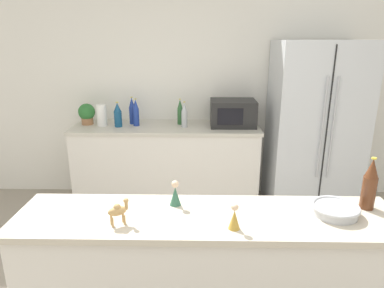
{
  "coord_description": "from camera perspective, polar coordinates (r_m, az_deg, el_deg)",
  "views": [
    {
      "loc": [
        -0.01,
        -1.21,
        1.82
      ],
      "look_at": [
        -0.07,
        1.4,
        1.01
      ],
      "focal_mm": 32.0,
      "sensor_mm": 36.0,
      "label": 1
    }
  ],
  "objects": [
    {
      "name": "back_counter",
      "position": [
        3.88,
        -4.19,
        -3.45
      ],
      "size": [
        2.02,
        0.63,
        0.91
      ],
      "color": "silver",
      "rests_on": "ground_plane"
    },
    {
      "name": "back_bottle_4",
      "position": [
        3.76,
        -9.33,
        5.15
      ],
      "size": [
        0.07,
        0.07,
        0.3
      ],
      "color": "navy",
      "rests_on": "back_counter"
    },
    {
      "name": "paper_towel_roll",
      "position": [
        3.83,
        -14.81,
        4.63
      ],
      "size": [
        0.11,
        0.11,
        0.23
      ],
      "color": "white",
      "rests_on": "back_counter"
    },
    {
      "name": "back_bottle_0",
      "position": [
        3.78,
        -2.0,
        5.33
      ],
      "size": [
        0.06,
        0.06,
        0.28
      ],
      "color": "#2D6033",
      "rests_on": "back_counter"
    },
    {
      "name": "refrigerator",
      "position": [
        3.87,
        19.69,
        2.45
      ],
      "size": [
        0.91,
        0.72,
        1.81
      ],
      "color": "silver",
      "rests_on": "ground_plane"
    },
    {
      "name": "wise_man_figurine_blue",
      "position": [
        1.72,
        7.08,
        -12.13
      ],
      "size": [
        0.06,
        0.06,
        0.14
      ],
      "color": "#B28933",
      "rests_on": "bar_counter"
    },
    {
      "name": "back_bottle_1",
      "position": [
        3.84,
        -9.95,
        5.43
      ],
      "size": [
        0.07,
        0.07,
        0.3
      ],
      "color": "navy",
      "rests_on": "back_counter"
    },
    {
      "name": "microwave",
      "position": [
        3.73,
        6.82,
        5.16
      ],
      "size": [
        0.48,
        0.37,
        0.28
      ],
      "color": "black",
      "rests_on": "back_counter"
    },
    {
      "name": "potted_plant",
      "position": [
        3.94,
        -17.13,
        4.91
      ],
      "size": [
        0.18,
        0.18,
        0.23
      ],
      "color": "#9E6B47",
      "rests_on": "back_counter"
    },
    {
      "name": "bar_counter",
      "position": [
        2.11,
        2.47,
        -22.76
      ],
      "size": [
        2.05,
        0.48,
        0.93
      ],
      "color": "beige",
      "rests_on": "ground_plane"
    },
    {
      "name": "wine_bottle",
      "position": [
        2.09,
        27.51,
        -6.0
      ],
      "size": [
        0.08,
        0.08,
        0.29
      ],
      "color": "#562D19",
      "rests_on": "bar_counter"
    },
    {
      "name": "wall_back",
      "position": [
        3.98,
        1.35,
        9.31
      ],
      "size": [
        8.0,
        0.06,
        2.55
      ],
      "color": "white",
      "rests_on": "ground_plane"
    },
    {
      "name": "camel_figurine",
      "position": [
        1.77,
        -12.21,
        -10.74
      ],
      "size": [
        0.11,
        0.09,
        0.13
      ],
      "color": "tan",
      "rests_on": "bar_counter"
    },
    {
      "name": "fruit_bowl",
      "position": [
        1.99,
        22.75,
        -10.0
      ],
      "size": [
        0.25,
        0.25,
        0.06
      ],
      "color": "#B7BABF",
      "rests_on": "bar_counter"
    },
    {
      "name": "wise_man_figurine_crimson",
      "position": [
        1.93,
        -2.81,
        -8.41
      ],
      "size": [
        0.06,
        0.06,
        0.15
      ],
      "color": "#33664C",
      "rests_on": "bar_counter"
    },
    {
      "name": "back_bottle_3",
      "position": [
        3.74,
        -12.26,
        4.75
      ],
      "size": [
        0.08,
        0.08,
        0.27
      ],
      "color": "navy",
      "rests_on": "back_counter"
    },
    {
      "name": "back_bottle_2",
      "position": [
        3.64,
        -1.28,
        4.85
      ],
      "size": [
        0.06,
        0.06,
        0.28
      ],
      "color": "#B2B7BC",
      "rests_on": "back_counter"
    }
  ]
}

